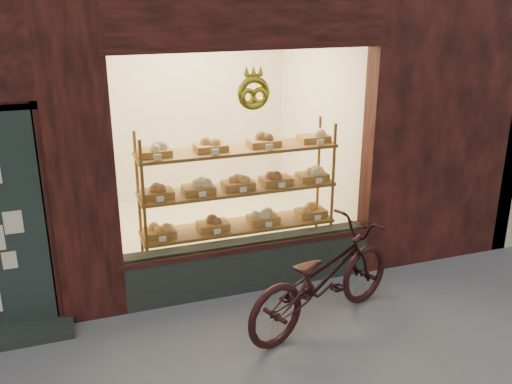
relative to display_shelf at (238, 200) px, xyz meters
name	(u,v)px	position (x,y,z in m)	size (l,w,h in m)	color
display_shelf	(238,200)	(0.00, 0.00, 0.00)	(2.20, 0.45, 1.70)	brown
bicycle	(323,277)	(0.42, -1.32, -0.38)	(0.65, 1.87, 0.98)	black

